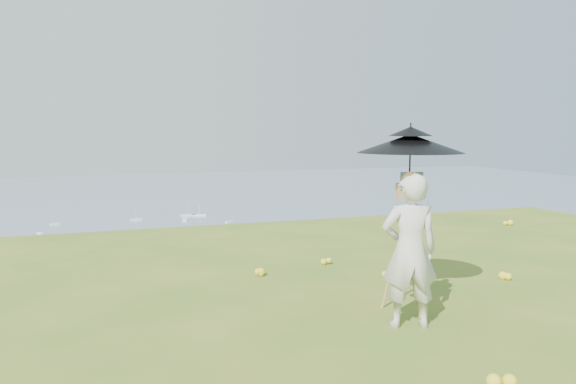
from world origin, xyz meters
name	(u,v)px	position (x,y,z in m)	size (l,w,h in m)	color
ground	(497,302)	(0.00, 0.00, 0.00)	(14.00, 14.00, 0.00)	#426F1F
bay_water	(105,216)	(0.00, 240.00, -34.00)	(700.00, 700.00, 0.00)	slate
slope_trees	(168,362)	(0.00, 35.00, -15.00)	(110.00, 50.00, 6.00)	#215319
harbor_town	(134,350)	(0.00, 75.00, -29.50)	(110.00, 22.00, 5.00)	silver
moored_boats	(66,257)	(-12.50, 161.00, -33.65)	(140.00, 140.00, 0.70)	white
wildflowers	(484,292)	(0.00, 0.25, 0.06)	(10.00, 10.50, 0.12)	yellow
painter	(410,251)	(-1.58, -0.42, 0.87)	(0.64, 0.42, 1.74)	silver
field_easel	(409,241)	(-1.27, 0.11, 0.86)	(0.65, 0.65, 1.71)	#B0734A
sun_umbrella	(410,160)	(-1.26, 0.14, 1.85)	(1.28, 1.28, 0.89)	black
painter_cap	(412,178)	(-1.58, -0.42, 1.69)	(0.22, 0.27, 0.10)	#C06971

